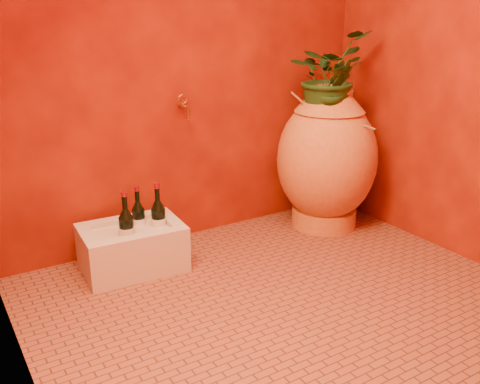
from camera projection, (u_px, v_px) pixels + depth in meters
floor at (279, 298)px, 2.83m from camera, size 2.50×2.50×0.00m
wall_back at (187, 42)px, 3.21m from camera, size 2.50×0.02×2.50m
wall_right at (463, 45)px, 3.03m from camera, size 0.02×2.00×2.50m
amphora at (327, 159)px, 3.61m from camera, size 0.84×0.84×0.97m
stone_basin at (132, 248)px, 3.10m from camera, size 0.60×0.42×0.27m
wine_bottle_a at (139, 220)px, 3.15m from camera, size 0.08×0.08×0.33m
wine_bottle_b at (159, 220)px, 3.13m from camera, size 0.09×0.09×0.35m
wine_bottle_c at (127, 230)px, 2.99m from camera, size 0.09×0.09×0.35m
wall_tap at (184, 106)px, 3.24m from camera, size 0.06×0.13×0.15m
plant_main at (328, 75)px, 3.43m from camera, size 0.62×0.58×0.56m
plant_side at (334, 91)px, 3.36m from camera, size 0.28×0.26×0.40m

